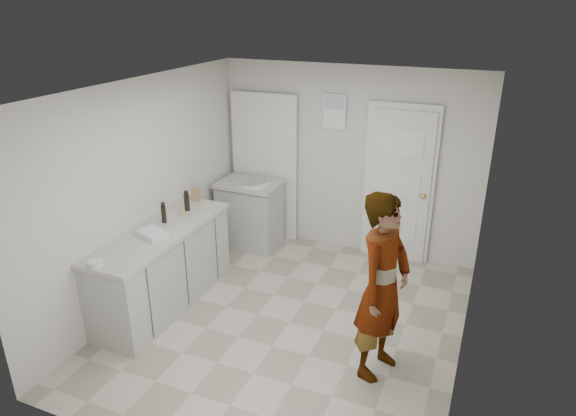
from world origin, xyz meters
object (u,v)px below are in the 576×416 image
at_px(person, 383,287).
at_px(oil_cruet_a, 187,201).
at_px(oil_cruet_b, 164,213).
at_px(baking_dish, 152,234).
at_px(egg_bowl, 96,264).
at_px(cake_mix_box, 196,194).
at_px(spice_jar, 183,213).

relative_size(person, oil_cruet_a, 6.93).
relative_size(oil_cruet_b, baking_dish, 0.69).
bearing_deg(egg_bowl, baking_dish, 83.83).
height_order(cake_mix_box, egg_bowl, cake_mix_box).
bearing_deg(person, oil_cruet_a, 89.29).
relative_size(spice_jar, baking_dish, 0.22).
bearing_deg(spice_jar, person, -13.51).
distance_m(cake_mix_box, oil_cruet_a, 0.32).
distance_m(person, spice_jar, 2.55).
relative_size(cake_mix_box, oil_cruet_a, 0.68).
bearing_deg(spice_jar, oil_cruet_a, 104.33).
bearing_deg(oil_cruet_b, baking_dish, -75.36).
bearing_deg(person, baking_dish, 105.56).
distance_m(person, baking_dish, 2.47).
bearing_deg(oil_cruet_b, cake_mix_box, 92.42).
distance_m(oil_cruet_a, baking_dish, 0.74).
bearing_deg(cake_mix_box, baking_dish, -93.70).
relative_size(person, cake_mix_box, 10.22).
height_order(oil_cruet_b, baking_dish, oil_cruet_b).
height_order(oil_cruet_b, egg_bowl, oil_cruet_b).
distance_m(oil_cruet_a, egg_bowl, 1.49).
distance_m(cake_mix_box, oil_cruet_b, 0.71).
height_order(cake_mix_box, baking_dish, cake_mix_box).
bearing_deg(person, oil_cruet_b, 98.01).
relative_size(person, oil_cruet_b, 7.13).
bearing_deg(egg_bowl, cake_mix_box, 91.20).
bearing_deg(cake_mix_box, oil_cruet_a, -87.04).
height_order(person, oil_cruet_b, person).
distance_m(baking_dish, egg_bowl, 0.76).
distance_m(person, cake_mix_box, 2.80).
bearing_deg(oil_cruet_a, egg_bowl, -91.34).
distance_m(spice_jar, baking_dish, 0.58).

